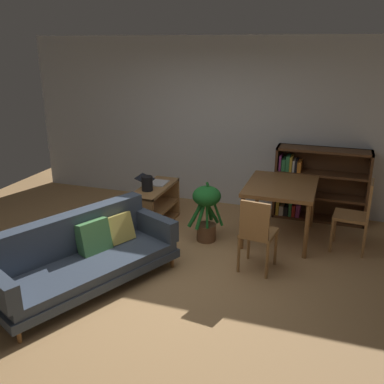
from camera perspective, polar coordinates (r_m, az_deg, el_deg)
ground_plane at (r=5.05m, az=-4.32°, el=-11.56°), size 8.16×8.16×0.00m
back_wall_panel at (r=7.00m, az=4.20°, el=9.11°), size 6.80×0.10×2.70m
fabric_couch at (r=4.94m, az=-14.37°, el=-8.11°), size 1.62×2.23×0.78m
media_console at (r=6.32m, az=-4.92°, el=-1.97°), size 0.38×1.02×0.61m
open_laptop at (r=6.37m, az=-5.12°, el=1.43°), size 0.45×0.30×0.09m
desk_speaker at (r=6.03m, az=-6.01°, el=1.15°), size 0.16×0.16×0.21m
potted_floor_plant at (r=5.76m, az=1.94°, el=-2.02°), size 0.46×0.45×0.85m
dining_table at (r=5.91m, az=11.80°, el=0.22°), size 0.92×1.12×0.78m
dining_chair_near at (r=5.03m, az=8.66°, el=-5.21°), size 0.43×0.45×0.92m
dining_chair_far at (r=5.85m, az=21.31°, el=-2.58°), size 0.46×0.42×0.96m
bookshelf at (r=6.78m, az=15.94°, el=0.98°), size 1.36×0.36×1.11m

